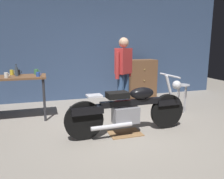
{
  "coord_description": "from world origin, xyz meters",
  "views": [
    {
      "loc": [
        -1.24,
        -3.46,
        1.54
      ],
      "look_at": [
        0.03,
        0.7,
        0.65
      ],
      "focal_mm": 36.17,
      "sensor_mm": 36.0,
      "label": 1
    }
  ],
  "objects_px": {
    "wooden_dresser": "(141,79)",
    "mug_black_matte": "(18,72)",
    "shop_stool": "(182,91)",
    "mug_blue_enamel": "(38,74)",
    "mug_white_ceramic": "(6,75)",
    "person_standing": "(123,72)",
    "mug_green_speckled": "(36,72)",
    "bottle": "(17,71)",
    "motorcycle": "(129,108)",
    "mug_yellow_tall": "(12,72)"
  },
  "relations": [
    {
      "from": "wooden_dresser",
      "to": "mug_black_matte",
      "type": "height_order",
      "value": "wooden_dresser"
    },
    {
      "from": "shop_stool",
      "to": "mug_black_matte",
      "type": "distance_m",
      "value": 3.57
    },
    {
      "from": "shop_stool",
      "to": "mug_blue_enamel",
      "type": "xyz_separation_m",
      "value": [
        -3.07,
        0.35,
        0.45
      ]
    },
    {
      "from": "mug_white_ceramic",
      "to": "person_standing",
      "type": "bearing_deg",
      "value": 2.19
    },
    {
      "from": "shop_stool",
      "to": "mug_green_speckled",
      "type": "bearing_deg",
      "value": 167.23
    },
    {
      "from": "mug_black_matte",
      "to": "bottle",
      "type": "xyz_separation_m",
      "value": [
        -0.01,
        -0.2,
        0.04
      ]
    },
    {
      "from": "motorcycle",
      "to": "mug_blue_enamel",
      "type": "bearing_deg",
      "value": 138.89
    },
    {
      "from": "motorcycle",
      "to": "mug_green_speckled",
      "type": "relative_size",
      "value": 17.85
    },
    {
      "from": "motorcycle",
      "to": "mug_blue_enamel",
      "type": "relative_size",
      "value": 20.91
    },
    {
      "from": "motorcycle",
      "to": "bottle",
      "type": "bearing_deg",
      "value": 141.72
    },
    {
      "from": "wooden_dresser",
      "to": "mug_white_ceramic",
      "type": "height_order",
      "value": "wooden_dresser"
    },
    {
      "from": "mug_yellow_tall",
      "to": "shop_stool",
      "type": "bearing_deg",
      "value": -11.99
    },
    {
      "from": "person_standing",
      "to": "mug_white_ceramic",
      "type": "distance_m",
      "value": 2.39
    },
    {
      "from": "mug_black_matte",
      "to": "person_standing",
      "type": "bearing_deg",
      "value": -7.71
    },
    {
      "from": "mug_blue_enamel",
      "to": "mug_black_matte",
      "type": "bearing_deg",
      "value": 136.31
    },
    {
      "from": "mug_yellow_tall",
      "to": "mug_white_ceramic",
      "type": "distance_m",
      "value": 0.42
    },
    {
      "from": "mug_yellow_tall",
      "to": "mug_white_ceramic",
      "type": "height_order",
      "value": "mug_yellow_tall"
    },
    {
      "from": "mug_blue_enamel",
      "to": "bottle",
      "type": "relative_size",
      "value": 0.43
    },
    {
      "from": "mug_green_speckled",
      "to": "mug_blue_enamel",
      "type": "xyz_separation_m",
      "value": [
        0.04,
        -0.35,
        -0.01
      ]
    },
    {
      "from": "mug_white_ceramic",
      "to": "bottle",
      "type": "distance_m",
      "value": 0.25
    },
    {
      "from": "mug_yellow_tall",
      "to": "bottle",
      "type": "xyz_separation_m",
      "value": [
        0.12,
        -0.24,
        0.04
      ]
    },
    {
      "from": "shop_stool",
      "to": "mug_black_matte",
      "type": "height_order",
      "value": "mug_black_matte"
    },
    {
      "from": "mug_green_speckled",
      "to": "wooden_dresser",
      "type": "bearing_deg",
      "value": 15.6
    },
    {
      "from": "bottle",
      "to": "wooden_dresser",
      "type": "bearing_deg",
      "value": 16.86
    },
    {
      "from": "shop_stool",
      "to": "mug_white_ceramic",
      "type": "xyz_separation_m",
      "value": [
        -3.64,
        0.34,
        0.45
      ]
    },
    {
      "from": "mug_green_speckled",
      "to": "bottle",
      "type": "relative_size",
      "value": 0.51
    },
    {
      "from": "motorcycle",
      "to": "shop_stool",
      "type": "height_order",
      "value": "motorcycle"
    },
    {
      "from": "mug_yellow_tall",
      "to": "mug_white_ceramic",
      "type": "relative_size",
      "value": 1.04
    },
    {
      "from": "motorcycle",
      "to": "mug_yellow_tall",
      "type": "relative_size",
      "value": 20.12
    },
    {
      "from": "motorcycle",
      "to": "shop_stool",
      "type": "distance_m",
      "value": 1.79
    },
    {
      "from": "wooden_dresser",
      "to": "mug_yellow_tall",
      "type": "xyz_separation_m",
      "value": [
        -3.24,
        -0.71,
        0.4
      ]
    },
    {
      "from": "bottle",
      "to": "mug_black_matte",
      "type": "bearing_deg",
      "value": 88.11
    },
    {
      "from": "wooden_dresser",
      "to": "mug_green_speckled",
      "type": "height_order",
      "value": "wooden_dresser"
    },
    {
      "from": "shop_stool",
      "to": "bottle",
      "type": "height_order",
      "value": "bottle"
    },
    {
      "from": "wooden_dresser",
      "to": "mug_green_speckled",
      "type": "distance_m",
      "value": 2.89
    },
    {
      "from": "person_standing",
      "to": "mug_blue_enamel",
      "type": "height_order",
      "value": "person_standing"
    },
    {
      "from": "person_standing",
      "to": "mug_blue_enamel",
      "type": "relative_size",
      "value": 15.94
    },
    {
      "from": "mug_black_matte",
      "to": "bottle",
      "type": "relative_size",
      "value": 0.47
    },
    {
      "from": "person_standing",
      "to": "mug_white_ceramic",
      "type": "relative_size",
      "value": 15.9
    },
    {
      "from": "wooden_dresser",
      "to": "bottle",
      "type": "height_order",
      "value": "bottle"
    },
    {
      "from": "mug_green_speckled",
      "to": "motorcycle",
      "type": "bearing_deg",
      "value": -45.24
    },
    {
      "from": "person_standing",
      "to": "mug_blue_enamel",
      "type": "distance_m",
      "value": 1.82
    },
    {
      "from": "mug_yellow_tall",
      "to": "mug_green_speckled",
      "type": "distance_m",
      "value": 0.49
    },
    {
      "from": "shop_stool",
      "to": "mug_green_speckled",
      "type": "xyz_separation_m",
      "value": [
        -3.11,
        0.7,
        0.46
      ]
    },
    {
      "from": "mug_green_speckled",
      "to": "mug_blue_enamel",
      "type": "distance_m",
      "value": 0.36
    },
    {
      "from": "shop_stool",
      "to": "bottle",
      "type": "relative_size",
      "value": 2.66
    },
    {
      "from": "shop_stool",
      "to": "mug_white_ceramic",
      "type": "distance_m",
      "value": 3.68
    },
    {
      "from": "shop_stool",
      "to": "mug_black_matte",
      "type": "bearing_deg",
      "value": 168.08
    },
    {
      "from": "wooden_dresser",
      "to": "bottle",
      "type": "distance_m",
      "value": 3.3
    },
    {
      "from": "mug_green_speckled",
      "to": "mug_yellow_tall",
      "type": "bearing_deg",
      "value": 173.17
    }
  ]
}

